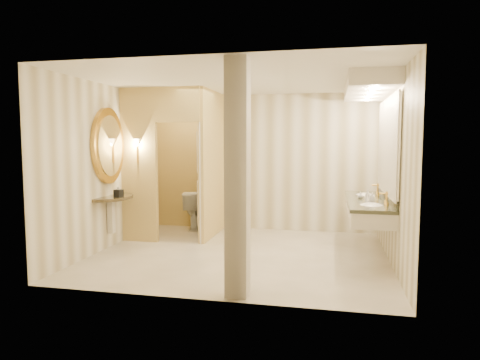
# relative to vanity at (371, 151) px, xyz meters

# --- Properties ---
(floor) EXTENTS (4.50, 4.50, 0.00)m
(floor) POSITION_rel_vanity_xyz_m (-1.98, -0.40, -1.63)
(floor) COLOR silver
(floor) RESTS_ON ground
(ceiling) EXTENTS (4.50, 4.50, 0.00)m
(ceiling) POSITION_rel_vanity_xyz_m (-1.98, -0.40, 1.07)
(ceiling) COLOR white
(ceiling) RESTS_ON wall_back
(wall_back) EXTENTS (4.50, 0.02, 2.70)m
(wall_back) POSITION_rel_vanity_xyz_m (-1.98, 1.60, -0.28)
(wall_back) COLOR #EEE5CE
(wall_back) RESTS_ON floor
(wall_front) EXTENTS (4.50, 0.02, 2.70)m
(wall_front) POSITION_rel_vanity_xyz_m (-1.98, -2.40, -0.28)
(wall_front) COLOR #EEE5CE
(wall_front) RESTS_ON floor
(wall_left) EXTENTS (0.02, 4.00, 2.70)m
(wall_left) POSITION_rel_vanity_xyz_m (-4.23, -0.40, -0.28)
(wall_left) COLOR #EEE5CE
(wall_left) RESTS_ON floor
(wall_right) EXTENTS (0.02, 4.00, 2.70)m
(wall_right) POSITION_rel_vanity_xyz_m (0.27, -0.40, -0.28)
(wall_right) COLOR #EEE5CE
(wall_right) RESTS_ON floor
(toilet_closet) EXTENTS (1.50, 1.55, 2.70)m
(toilet_closet) POSITION_rel_vanity_xyz_m (-3.10, 0.57, -0.24)
(toilet_closet) COLOR #E7D079
(toilet_closet) RESTS_ON floor
(wall_sconce) EXTENTS (0.14, 0.14, 0.42)m
(wall_sconce) POSITION_rel_vanity_xyz_m (-3.90, 0.03, 0.10)
(wall_sconce) COLOR gold
(wall_sconce) RESTS_ON toilet_closet
(vanity) EXTENTS (0.75, 2.40, 2.09)m
(vanity) POSITION_rel_vanity_xyz_m (0.00, 0.00, 0.00)
(vanity) COLOR beige
(vanity) RESTS_ON floor
(console_shelf) EXTENTS (0.96, 0.96, 1.93)m
(console_shelf) POSITION_rel_vanity_xyz_m (-4.19, -0.45, -0.29)
(console_shelf) COLOR black
(console_shelf) RESTS_ON floor
(pillar) EXTENTS (0.25, 0.25, 2.70)m
(pillar) POSITION_rel_vanity_xyz_m (-1.63, -2.18, -0.28)
(pillar) COLOR beige
(pillar) RESTS_ON floor
(tissue_box) EXTENTS (0.14, 0.14, 0.12)m
(tissue_box) POSITION_rel_vanity_xyz_m (-3.98, -0.53, -0.69)
(tissue_box) COLOR black
(tissue_box) RESTS_ON console_shelf
(toilet) EXTENTS (0.61, 0.85, 0.78)m
(toilet) POSITION_rel_vanity_xyz_m (-3.30, 1.35, -1.24)
(toilet) COLOR white
(toilet) RESTS_ON floor
(soap_bottle_a) EXTENTS (0.07, 0.08, 0.15)m
(soap_bottle_a) POSITION_rel_vanity_xyz_m (-0.00, -0.32, -0.68)
(soap_bottle_a) COLOR beige
(soap_bottle_a) RESTS_ON vanity
(soap_bottle_b) EXTENTS (0.08, 0.08, 0.11)m
(soap_bottle_b) POSITION_rel_vanity_xyz_m (-0.14, 0.08, -0.70)
(soap_bottle_b) COLOR silver
(soap_bottle_b) RESTS_ON vanity
(soap_bottle_c) EXTENTS (0.09, 0.09, 0.20)m
(soap_bottle_c) POSITION_rel_vanity_xyz_m (-0.07, -0.41, -0.65)
(soap_bottle_c) COLOR #C6B28C
(soap_bottle_c) RESTS_ON vanity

